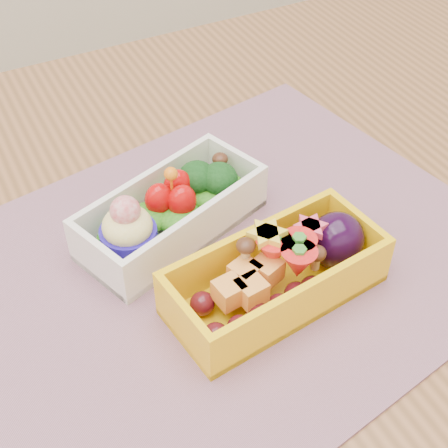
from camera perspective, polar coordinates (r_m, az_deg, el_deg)
name	(u,v)px	position (r m, az deg, el deg)	size (l,w,h in m)	color
table	(228,332)	(0.64, 0.33, -9.27)	(1.20, 0.80, 0.75)	brown
placemat	(219,264)	(0.56, -0.45, -3.45)	(0.47, 0.36, 0.00)	gray
bento_white	(171,212)	(0.57, -4.60, 1.05)	(0.18, 0.13, 0.07)	white
bento_yellow	(280,273)	(0.52, 4.86, -4.23)	(0.18, 0.10, 0.06)	yellow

